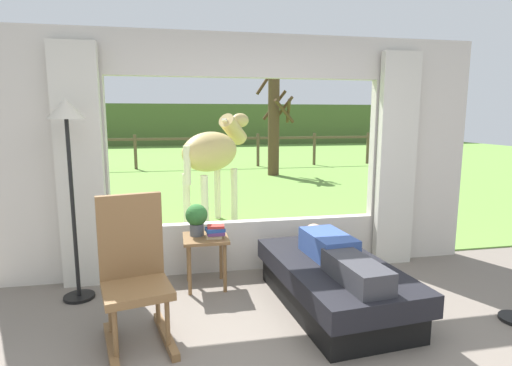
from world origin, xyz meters
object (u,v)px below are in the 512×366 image
(recliner_sofa, at_px, (333,284))
(rocking_chair, at_px, (134,271))
(side_table, at_px, (206,246))
(reclining_person, at_px, (336,253))
(potted_plant, at_px, (197,218))
(horse, at_px, (214,152))
(floor_lamp_left, at_px, (68,139))
(pasture_tree, at_px, (274,124))
(book_stack, at_px, (215,231))

(recliner_sofa, height_order, rocking_chair, rocking_chair)
(recliner_sofa, xyz_separation_m, side_table, (-1.08, 0.68, 0.21))
(recliner_sofa, relative_size, reclining_person, 1.24)
(recliner_sofa, relative_size, potted_plant, 5.55)
(side_table, xyz_separation_m, horse, (0.32, 2.36, 0.73))
(rocking_chair, xyz_separation_m, floor_lamp_left, (-0.60, 0.84, 0.95))
(reclining_person, height_order, floor_lamp_left, floor_lamp_left)
(rocking_chair, height_order, pasture_tree, pasture_tree)
(pasture_tree, bearing_deg, horse, -113.39)
(book_stack, bearing_deg, floor_lamp_left, 179.17)
(rocking_chair, xyz_separation_m, side_table, (0.60, 0.89, -0.12))
(potted_plant, xyz_separation_m, floor_lamp_left, (-1.12, -0.10, 0.80))
(recliner_sofa, distance_m, side_table, 1.29)
(horse, distance_m, pasture_tree, 5.60)
(reclining_person, bearing_deg, floor_lamp_left, 158.05)
(reclining_person, xyz_separation_m, rocking_chair, (-1.69, -0.16, 0.02))
(horse, xyz_separation_m, pasture_tree, (2.22, 5.14, 0.32))
(side_table, xyz_separation_m, pasture_tree, (2.54, 7.49, 1.05))
(reclining_person, relative_size, rocking_chair, 1.28)
(rocking_chair, bearing_deg, reclining_person, -7.75)
(horse, bearing_deg, pasture_tree, 105.17)
(rocking_chair, distance_m, horse, 3.42)
(side_table, relative_size, horse, 0.30)
(floor_lamp_left, height_order, horse, floor_lamp_left)
(rocking_chair, bearing_deg, floor_lamp_left, 112.31)
(floor_lamp_left, bearing_deg, pasture_tree, 63.59)
(horse, bearing_deg, potted_plant, -61.29)
(potted_plant, distance_m, pasture_tree, 7.92)
(recliner_sofa, bearing_deg, potted_plant, 142.31)
(side_table, bearing_deg, rocking_chair, -124.29)
(book_stack, bearing_deg, potted_plant, 144.60)
(book_stack, bearing_deg, recliner_sofa, -31.89)
(recliner_sofa, xyz_separation_m, pasture_tree, (1.46, 8.17, 1.26))
(potted_plant, height_order, floor_lamp_left, floor_lamp_left)
(recliner_sofa, distance_m, potted_plant, 1.46)
(potted_plant, bearing_deg, reclining_person, -34.15)
(potted_plant, xyz_separation_m, pasture_tree, (2.62, 7.43, 0.78))
(recliner_sofa, height_order, reclining_person, reclining_person)
(rocking_chair, bearing_deg, pasture_tree, 56.35)
(recliner_sofa, distance_m, pasture_tree, 8.39)
(rocking_chair, relative_size, side_table, 2.15)
(recliner_sofa, xyz_separation_m, horse, (-0.76, 3.03, 0.94))
(side_table, height_order, floor_lamp_left, floor_lamp_left)
(side_table, height_order, pasture_tree, pasture_tree)
(rocking_chair, relative_size, pasture_tree, 0.35)
(recliner_sofa, distance_m, horse, 3.27)
(potted_plant, distance_m, book_stack, 0.24)
(rocking_chair, bearing_deg, book_stack, 36.73)
(book_stack, xyz_separation_m, pasture_tree, (2.45, 7.55, 0.89))
(floor_lamp_left, bearing_deg, rocking_chair, -54.61)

